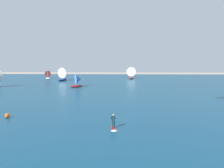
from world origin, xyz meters
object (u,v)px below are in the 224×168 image
object	(u,v)px
sailboat_anchored_offshore	(47,75)
sailboat_trailing	(131,73)
sailboat_far_left	(78,80)
sailboat_leading	(64,74)
kitesurfer	(113,124)
marker_buoy	(7,116)

from	to	relation	value
sailboat_anchored_offshore	sailboat_trailing	bearing A→B (deg)	4.19
sailboat_trailing	sailboat_far_left	distance (m)	28.76
sailboat_trailing	sailboat_far_left	world-z (taller)	sailboat_trailing
sailboat_trailing	sailboat_leading	bearing A→B (deg)	-161.16
sailboat_anchored_offshore	kitesurfer	bearing A→B (deg)	-64.26
sailboat_leading	marker_buoy	world-z (taller)	sailboat_leading
kitesurfer	sailboat_leading	size ratio (longest dim) A/B	0.39
sailboat_trailing	sailboat_far_left	size ratio (longest dim) A/B	1.21
sailboat_anchored_offshore	marker_buoy	xyz separation A→B (m)	(12.15, -50.99, -1.31)
sailboat_far_left	sailboat_trailing	bearing A→B (deg)	56.39
kitesurfer	sailboat_anchored_offshore	bearing A→B (deg)	115.74
sailboat_leading	marker_buoy	distance (m)	45.37
sailboat_trailing	marker_buoy	size ratio (longest dim) A/B	7.77
sailboat_anchored_offshore	sailboat_far_left	bearing A→B (deg)	-53.56
kitesurfer	sailboat_anchored_offshore	world-z (taller)	sailboat_anchored_offshore
sailboat_trailing	sailboat_leading	distance (m)	25.39
sailboat_trailing	kitesurfer	bearing A→B (deg)	-95.44
sailboat_leading	marker_buoy	xyz separation A→B (m)	(4.29, -45.12, -2.05)
kitesurfer	sailboat_far_left	bearing A→B (deg)	107.51
sailboat_trailing	sailboat_leading	size ratio (longest dim) A/B	0.97
sailboat_leading	sailboat_far_left	distance (m)	17.72
marker_buoy	sailboat_trailing	bearing A→B (deg)	69.69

